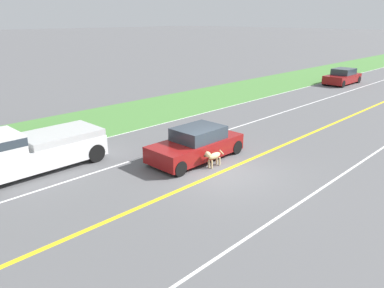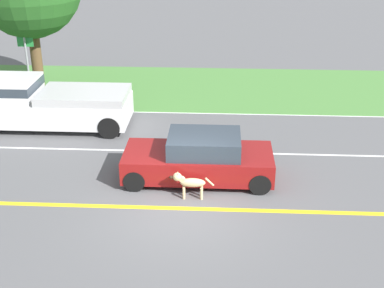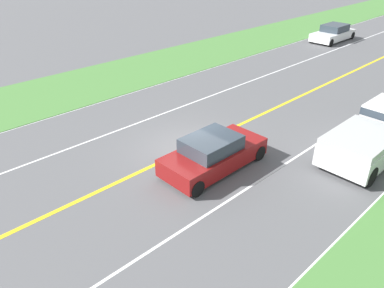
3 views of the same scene
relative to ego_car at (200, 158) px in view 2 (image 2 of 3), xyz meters
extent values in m
plane|color=#5B5B5E|center=(-1.72, 0.37, -0.64)|extent=(400.00, 400.00, 0.00)
cube|color=yellow|center=(-1.72, 0.37, -0.63)|extent=(0.18, 160.00, 0.01)
cube|color=white|center=(5.28, 0.37, -0.63)|extent=(0.14, 160.00, 0.01)
cube|color=white|center=(1.78, 0.37, -0.63)|extent=(0.10, 160.00, 0.01)
cube|color=#4C843D|center=(8.28, 0.37, -0.62)|extent=(6.00, 160.00, 0.03)
cube|color=maroon|center=(0.00, 0.04, -0.13)|extent=(1.81, 4.26, 0.68)
cube|color=#2D3842|center=(0.00, -0.13, 0.47)|extent=(1.56, 2.04, 0.53)
cylinder|color=black|center=(0.82, 1.77, -0.33)|extent=(0.22, 0.61, 0.61)
cylinder|color=black|center=(0.82, -1.69, -0.33)|extent=(0.22, 0.61, 0.61)
cylinder|color=black|center=(-0.82, 1.77, -0.33)|extent=(0.22, 0.61, 0.61)
cylinder|color=black|center=(-0.82, -1.69, -0.33)|extent=(0.22, 0.61, 0.61)
ellipsoid|color=#D1B784|center=(-1.14, 0.14, -0.18)|extent=(0.23, 0.69, 0.25)
cylinder|color=#D1B784|center=(-1.06, 0.38, -0.47)|extent=(0.08, 0.08, 0.34)
cylinder|color=#D1B784|center=(-1.06, -0.10, -0.47)|extent=(0.08, 0.08, 0.34)
cylinder|color=#D1B784|center=(-1.22, 0.38, -0.47)|extent=(0.08, 0.08, 0.34)
cylinder|color=#D1B784|center=(-1.21, -0.10, -0.47)|extent=(0.08, 0.08, 0.34)
cylinder|color=#D1B784|center=(-1.14, 0.43, -0.07)|extent=(0.14, 0.19, 0.18)
sphere|color=#D1B784|center=(-1.14, 0.55, -0.01)|extent=(0.24, 0.24, 0.23)
ellipsoid|color=#331E14|center=(-1.14, 0.71, -0.03)|extent=(0.11, 0.11, 0.09)
cone|color=tan|center=(-1.08, 0.54, 0.08)|extent=(0.08, 0.08, 0.11)
cone|color=tan|center=(-1.21, 0.54, 0.08)|extent=(0.08, 0.08, 0.11)
cylinder|color=#D1B784|center=(-1.13, -0.32, -0.14)|extent=(0.06, 0.26, 0.26)
cube|color=silver|center=(3.70, 5.33, 0.00)|extent=(2.06, 5.36, 0.83)
cube|color=silver|center=(3.70, 6.88, 0.77)|extent=(1.81, 2.03, 0.70)
cube|color=#2D3842|center=(3.70, 6.88, 0.87)|extent=(1.83, 2.05, 0.31)
cube|color=beige|center=(3.70, 4.20, 0.56)|extent=(2.02, 3.05, 0.29)
cylinder|color=black|center=(4.64, 7.48, -0.26)|extent=(0.22, 0.76, 0.76)
cylinder|color=black|center=(4.64, 3.18, -0.26)|extent=(0.22, 0.76, 0.76)
cylinder|color=black|center=(2.76, 3.18, -0.26)|extent=(0.22, 0.76, 0.76)
cylinder|color=brown|center=(7.44, 7.07, 0.89)|extent=(0.45, 0.45, 3.06)
cylinder|color=gray|center=(6.60, 7.16, 0.66)|extent=(0.08, 0.08, 2.59)
cube|color=#238438|center=(6.65, 7.16, 1.70)|extent=(0.03, 0.64, 0.40)
camera|label=1|loc=(-10.37, 10.83, 5.09)|focal=35.00mm
camera|label=2|loc=(-13.78, -0.53, 6.70)|focal=50.00mm
camera|label=3|loc=(8.24, -8.99, 7.15)|focal=35.00mm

